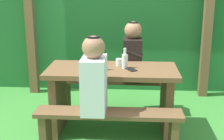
{
  "coord_description": "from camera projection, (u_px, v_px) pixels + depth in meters",
  "views": [
    {
      "loc": [
        0.21,
        -3.28,
        1.66
      ],
      "look_at": [
        0.0,
        0.0,
        0.72
      ],
      "focal_mm": 50.98,
      "sensor_mm": 36.0,
      "label": 1
    }
  ],
  "objects": [
    {
      "name": "ground_plane",
      "position": [
        112.0,
        131.0,
        3.61
      ],
      "size": [
        12.0,
        12.0,
        0.0
      ],
      "primitive_type": "plane",
      "color": "#388633"
    },
    {
      "name": "hedge_backdrop",
      "position": [
        119.0,
        20.0,
        4.99
      ],
      "size": [
        6.4,
        0.64,
        2.08
      ],
      "primitive_type": "cube",
      "color": "#20632C",
      "rests_on": "ground_plane"
    },
    {
      "name": "pergola_post_left",
      "position": [
        30.0,
        17.0,
        4.56
      ],
      "size": [
        0.12,
        0.12,
        2.26
      ],
      "primitive_type": "cube",
      "color": "brown",
      "rests_on": "ground_plane"
    },
    {
      "name": "pergola_post_right",
      "position": [
        208.0,
        19.0,
        4.4
      ],
      "size": [
        0.12,
        0.12,
        2.26
      ],
      "primitive_type": "cube",
      "color": "brown",
      "rests_on": "ground_plane"
    },
    {
      "name": "picnic_table",
      "position": [
        112.0,
        89.0,
        3.47
      ],
      "size": [
        1.4,
        0.64,
        0.74
      ],
      "color": "brown",
      "rests_on": "ground_plane"
    },
    {
      "name": "bench_near",
      "position": [
        109.0,
        124.0,
        3.03
      ],
      "size": [
        1.4,
        0.24,
        0.46
      ],
      "color": "brown",
      "rests_on": "ground_plane"
    },
    {
      "name": "bench_far",
      "position": [
        115.0,
        89.0,
        4.01
      ],
      "size": [
        1.4,
        0.24,
        0.46
      ],
      "color": "brown",
      "rests_on": "ground_plane"
    },
    {
      "name": "person_white_shirt",
      "position": [
        94.0,
        78.0,
        2.92
      ],
      "size": [
        0.25,
        0.35,
        0.72
      ],
      "color": "silver",
      "rests_on": "bench_near"
    },
    {
      "name": "person_black_coat",
      "position": [
        133.0,
        53.0,
        3.87
      ],
      "size": [
        0.25,
        0.35,
        0.72
      ],
      "color": "black",
      "rests_on": "bench_far"
    },
    {
      "name": "drinking_glass",
      "position": [
        119.0,
        62.0,
        3.51
      ],
      "size": [
        0.07,
        0.07,
        0.08
      ],
      "primitive_type": "cylinder",
      "color": "silver",
      "rests_on": "picnic_table"
    },
    {
      "name": "bottle_left",
      "position": [
        125.0,
        60.0,
        3.39
      ],
      "size": [
        0.07,
        0.07,
        0.22
      ],
      "color": "silver",
      "rests_on": "picnic_table"
    },
    {
      "name": "bottle_right",
      "position": [
        98.0,
        61.0,
        3.31
      ],
      "size": [
        0.06,
        0.06,
        0.25
      ],
      "color": "silver",
      "rests_on": "picnic_table"
    },
    {
      "name": "cell_phone",
      "position": [
        131.0,
        70.0,
        3.34
      ],
      "size": [
        0.13,
        0.16,
        0.01
      ],
      "primitive_type": "cube",
      "rotation": [
        0.0,
        0.0,
        0.55
      ],
      "color": "black",
      "rests_on": "picnic_table"
    }
  ]
}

